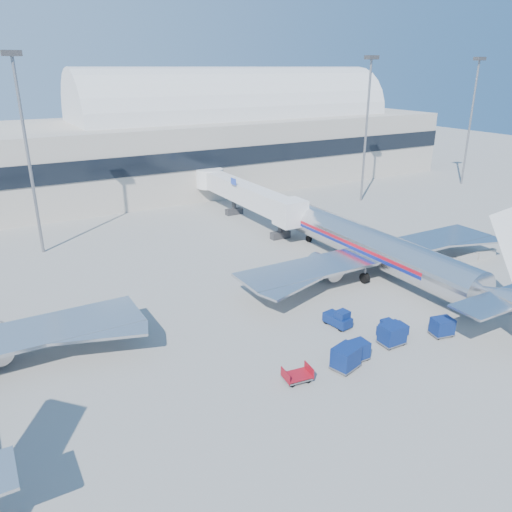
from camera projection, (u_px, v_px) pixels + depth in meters
ground at (328, 313)px, 45.32m from camera, size 260.00×260.00×0.00m
terminal at (54, 154)px, 81.65m from camera, size 170.00×28.15×21.00m
airliner_main at (379, 249)px, 52.59m from camera, size 32.00×37.26×12.07m
jetbridge_near at (241, 192)px, 72.43m from camera, size 4.40×27.50×6.25m
mast_west at (23, 126)px, 55.05m from camera, size 2.00×1.20×22.60m
mast_east at (368, 109)px, 78.37m from camera, size 2.00×1.20×22.60m
mast_far_east at (473, 103)px, 90.02m from camera, size 2.00×1.20×22.60m
barrier_near at (447, 265)px, 55.17m from camera, size 3.00×0.55×0.90m
barrier_mid at (467, 259)px, 56.71m from camera, size 3.00×0.55×0.90m
barrier_far at (486, 254)px, 58.25m from camera, size 3.00×0.55×0.90m
tug_lead at (392, 329)px, 41.03m from camera, size 2.53×1.39×1.60m
tug_right at (479, 297)px, 46.76m from camera, size 2.47×2.57×1.55m
tug_left at (338, 319)px, 42.74m from camera, size 1.58×2.61×1.60m
cart_train_a at (392, 334)px, 39.86m from camera, size 2.00×1.54×1.74m
cart_train_b at (357, 350)px, 37.83m from camera, size 1.71×1.31×1.50m
cart_train_c at (346, 357)px, 36.62m from camera, size 2.37×2.04×1.79m
cart_solo_near at (442, 326)px, 41.24m from camera, size 2.00×1.67×1.55m
cart_open_red at (297, 376)px, 35.36m from camera, size 2.13×1.62×0.53m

